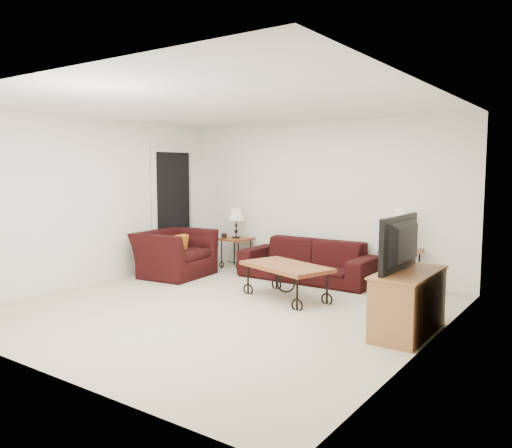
{
  "coord_description": "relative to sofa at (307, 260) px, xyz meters",
  "views": [
    {
      "loc": [
        3.93,
        -4.9,
        1.73
      ],
      "look_at": [
        0.0,
        0.7,
        1.0
      ],
      "focal_mm": 35.81,
      "sensor_mm": 36.0,
      "label": 1
    }
  ],
  "objects": [
    {
      "name": "tv_stand",
      "position": [
        2.17,
        -1.7,
        0.02
      ],
      "size": [
        0.47,
        1.12,
        0.67
      ],
      "primitive_type": "cube",
      "color": "#9E663A",
      "rests_on": "ground"
    },
    {
      "name": "wall_back",
      "position": [
        -0.06,
        0.48,
        0.94
      ],
      "size": [
        5.0,
        0.02,
        2.5
      ],
      "primitive_type": "cube",
      "color": "white",
      "rests_on": "ground"
    },
    {
      "name": "wall_front",
      "position": [
        -0.06,
        -4.52,
        0.94
      ],
      "size": [
        5.0,
        0.02,
        2.5
      ],
      "primitive_type": "cube",
      "color": "white",
      "rests_on": "ground"
    },
    {
      "name": "television",
      "position": [
        2.15,
        -1.7,
        0.65
      ],
      "size": [
        0.13,
        1.0,
        0.58
      ],
      "primitive_type": "imported",
      "rotation": [
        0.0,
        0.0,
        -1.57
      ],
      "color": "black",
      "rests_on": "tv_stand"
    },
    {
      "name": "wall_left",
      "position": [
        -2.56,
        -2.02,
        0.94
      ],
      "size": [
        0.02,
        5.0,
        2.5
      ],
      "primitive_type": "cube",
      "color": "white",
      "rests_on": "ground"
    },
    {
      "name": "photo_frame_left",
      "position": [
        -1.69,
        0.03,
        0.26
      ],
      "size": [
        0.11,
        0.03,
        0.09
      ],
      "primitive_type": "cube",
      "rotation": [
        0.0,
        0.0,
        0.15
      ],
      "color": "black",
      "rests_on": "side_table_left"
    },
    {
      "name": "side_table_left",
      "position": [
        -1.54,
        0.18,
        -0.05
      ],
      "size": [
        0.5,
        0.5,
        0.53
      ],
      "primitive_type": "cube",
      "rotation": [
        0.0,
        0.0,
        -0.03
      ],
      "color": "#935625",
      "rests_on": "ground"
    },
    {
      "name": "backpack",
      "position": [
        1.29,
        -0.12,
        -0.07
      ],
      "size": [
        0.43,
        0.35,
        0.49
      ],
      "primitive_type": "ellipsoid",
      "rotation": [
        0.0,
        0.0,
        -0.18
      ],
      "color": "black",
      "rests_on": "ground"
    },
    {
      "name": "armchair",
      "position": [
        -1.93,
        -0.96,
        0.05
      ],
      "size": [
        1.11,
        1.23,
        0.74
      ],
      "primitive_type": "imported",
      "rotation": [
        0.0,
        0.0,
        1.67
      ],
      "color": "black",
      "rests_on": "ground"
    },
    {
      "name": "side_table_right",
      "position": [
        1.43,
        0.18,
        -0.02
      ],
      "size": [
        0.59,
        0.59,
        0.59
      ],
      "primitive_type": "cube",
      "rotation": [
        0.0,
        0.0,
        0.1
      ],
      "color": "#935625",
      "rests_on": "ground"
    },
    {
      "name": "lamp_right",
      "position": [
        1.43,
        0.18,
        0.57
      ],
      "size": [
        0.36,
        0.36,
        0.59
      ],
      "primitive_type": null,
      "rotation": [
        0.0,
        0.0,
        0.1
      ],
      "color": "black",
      "rests_on": "side_table_right"
    },
    {
      "name": "throw_pillow",
      "position": [
        -1.78,
        -1.01,
        0.21
      ],
      "size": [
        0.12,
        0.34,
        0.33
      ],
      "primitive_type": "cube",
      "rotation": [
        0.0,
        0.0,
        1.67
      ],
      "color": "#C77019",
      "rests_on": "armchair"
    },
    {
      "name": "doorway",
      "position": [
        -2.53,
        -0.37,
        0.71
      ],
      "size": [
        0.08,
        0.94,
        2.04
      ],
      "primitive_type": "cube",
      "color": "black",
      "rests_on": "ground"
    },
    {
      "name": "wall_right",
      "position": [
        2.44,
        -2.02,
        0.94
      ],
      "size": [
        0.02,
        5.0,
        2.5
      ],
      "primitive_type": "cube",
      "color": "white",
      "rests_on": "ground"
    },
    {
      "name": "ground",
      "position": [
        -0.06,
        -2.02,
        -0.31
      ],
      "size": [
        5.0,
        5.0,
        0.0
      ],
      "primitive_type": "plane",
      "color": "beige",
      "rests_on": "ground"
    },
    {
      "name": "ceiling",
      "position": [
        -0.06,
        -2.02,
        2.19
      ],
      "size": [
        5.0,
        5.0,
        0.0
      ],
      "primitive_type": "plane",
      "color": "white",
      "rests_on": "wall_back"
    },
    {
      "name": "lamp_left",
      "position": [
        -1.54,
        0.18,
        0.48
      ],
      "size": [
        0.31,
        0.31,
        0.53
      ],
      "primitive_type": null,
      "rotation": [
        0.0,
        0.0,
        -0.03
      ],
      "color": "black",
      "rests_on": "side_table_left"
    },
    {
      "name": "coffee_table",
      "position": [
        0.34,
        -1.19,
        -0.08
      ],
      "size": [
        1.39,
        1.03,
        0.46
      ],
      "primitive_type": "cube",
      "rotation": [
        0.0,
        0.0,
        -0.32
      ],
      "color": "#935625",
      "rests_on": "ground"
    },
    {
      "name": "photo_frame_right",
      "position": [
        1.58,
        0.03,
        0.32
      ],
      "size": [
        0.12,
        0.03,
        0.1
      ],
      "primitive_type": "cube",
      "rotation": [
        0.0,
        0.0,
        -0.11
      ],
      "color": "black",
      "rests_on": "side_table_right"
    },
    {
      "name": "sofa",
      "position": [
        0.0,
        0.0,
        0.0
      ],
      "size": [
        2.16,
        0.84,
        0.63
      ],
      "primitive_type": "imported",
      "color": "black",
      "rests_on": "ground"
    }
  ]
}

